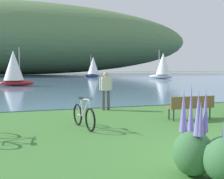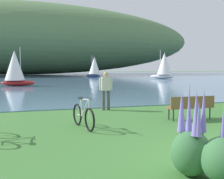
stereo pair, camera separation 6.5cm
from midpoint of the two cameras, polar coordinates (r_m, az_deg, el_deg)
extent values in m
cube|color=#5B7F9E|center=(52.83, -12.44, 2.47)|extent=(180.00, 80.00, 0.04)
ellipsoid|color=#567A4C|center=(70.64, -18.54, 9.76)|extent=(87.73, 28.00, 16.92)
cube|color=brown|center=(10.82, 15.65, -3.48)|extent=(1.80, 0.48, 0.05)
cube|color=brown|center=(10.62, 16.29, -2.42)|extent=(1.80, 0.04, 0.40)
cylinder|color=#2D2D33|center=(10.61, 11.64, -4.79)|extent=(0.05, 0.05, 0.45)
cylinder|color=#2D2D33|center=(11.42, 18.41, -4.27)|extent=(0.05, 0.05, 0.45)
cylinder|color=#2D2D33|center=(10.32, 12.54, -5.07)|extent=(0.05, 0.05, 0.45)
cylinder|color=#2D2D33|center=(11.15, 19.41, -4.50)|extent=(0.05, 0.05, 0.45)
torus|color=black|center=(8.50, -4.36, -6.13)|extent=(0.19, 0.72, 0.72)
torus|color=black|center=(9.46, -6.86, -5.05)|extent=(0.19, 0.72, 0.72)
cylinder|color=silver|center=(8.76, -5.24, -3.76)|extent=(0.15, 0.60, 0.61)
cylinder|color=silver|center=(8.76, -5.35, -2.01)|extent=(0.16, 0.65, 0.09)
cylinder|color=silver|center=(9.06, -6.02, -3.64)|extent=(0.07, 0.13, 0.54)
cylinder|color=silver|center=(9.27, -6.40, -5.19)|extent=(0.11, 0.42, 0.05)
cylinder|color=silver|center=(9.26, -6.50, -3.53)|extent=(0.09, 0.37, 0.56)
cylinder|color=silver|center=(8.47, -4.44, -4.11)|extent=(0.05, 0.09, 0.60)
cube|color=black|center=(9.06, -6.13, -1.77)|extent=(0.14, 0.25, 0.05)
cylinder|color=black|center=(8.45, -4.52, -1.81)|extent=(0.11, 0.48, 0.02)
cylinder|color=#4C4C51|center=(12.62, -1.62, -2.21)|extent=(0.14, 0.14, 0.88)
cylinder|color=#4C4C51|center=(12.69, -0.58, -2.17)|extent=(0.14, 0.14, 0.88)
cube|color=silver|center=(12.59, -1.10, 1.16)|extent=(0.39, 0.23, 0.60)
sphere|color=tan|center=(12.57, -1.10, 3.07)|extent=(0.22, 0.22, 0.22)
cylinder|color=silver|center=(12.51, -2.24, 1.13)|extent=(0.09, 0.09, 0.56)
cylinder|color=silver|center=(12.67, 0.02, 1.18)|extent=(0.09, 0.09, 0.56)
cylinder|color=#386B3D|center=(5.09, 22.03, -9.91)|extent=(0.02, 0.02, 0.12)
cone|color=#6B5BB7|center=(5.00, 22.17, -5.41)|extent=(0.11, 0.11, 0.69)
ellipsoid|color=#386B3D|center=(5.34, 16.10, -12.31)|extent=(0.72, 0.72, 0.82)
cylinder|color=#386B3D|center=(5.05, 17.43, -9.72)|extent=(0.02, 0.02, 0.12)
cone|color=#8470D1|center=(4.97, 17.54, -5.69)|extent=(0.12, 0.12, 0.60)
cylinder|color=#386B3D|center=(5.24, 15.60, -9.15)|extent=(0.02, 0.02, 0.12)
cone|color=#8470D1|center=(5.14, 15.73, -3.62)|extent=(0.09, 0.09, 0.90)
cylinder|color=#386B3D|center=(5.39, 18.31, -8.82)|extent=(0.02, 0.02, 0.12)
cone|color=#8470D1|center=(5.30, 18.44, -3.97)|extent=(0.12, 0.12, 0.80)
cylinder|color=#386B3D|center=(5.32, 14.20, -8.90)|extent=(0.02, 0.02, 0.12)
cone|color=#8470D1|center=(5.24, 14.30, -4.14)|extent=(0.15, 0.15, 0.77)
cylinder|color=#386B3D|center=(5.42, 15.61, -8.69)|extent=(0.02, 0.02, 0.12)
cone|color=#8470D1|center=(5.34, 15.72, -4.03)|extent=(0.11, 0.11, 0.77)
cylinder|color=#386B3D|center=(5.07, 16.96, -9.65)|extent=(0.02, 0.02, 0.12)
cone|color=#8470D1|center=(4.98, 17.09, -4.60)|extent=(0.15, 0.15, 0.78)
ellipsoid|color=navy|center=(50.09, -3.80, 2.82)|extent=(2.59, 3.40, 0.59)
cylinder|color=#B2B2B2|center=(50.26, -4.02, 5.10)|extent=(0.08, 0.08, 3.40)
cone|color=white|center=(49.84, -3.55, 4.91)|extent=(2.77, 2.77, 3.06)
ellipsoid|color=#B22323|center=(29.33, -18.45, 1.26)|extent=(3.34, 1.27, 0.57)
cylinder|color=#B2B2B2|center=(29.25, -18.05, 5.01)|extent=(0.08, 0.08, 3.26)
cone|color=white|center=(29.32, -19.13, 4.67)|extent=(2.13, 2.13, 2.93)
ellipsoid|color=white|center=(45.32, 10.14, 2.61)|extent=(3.59, 3.33, 0.67)
cylinder|color=#B2B2B2|center=(45.37, 9.81, 5.46)|extent=(0.10, 0.10, 3.82)
cone|color=white|center=(45.21, 10.62, 5.21)|extent=(3.20, 3.20, 3.44)
camera|label=1|loc=(0.03, -89.84, 0.01)|focal=45.00mm
camera|label=2|loc=(0.03, 90.16, -0.01)|focal=45.00mm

